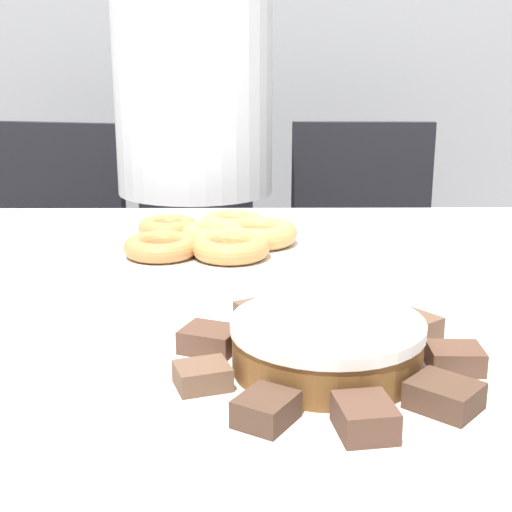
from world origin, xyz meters
TOP-DOWN VIEW (x-y plane):
  - table at (0.00, 0.00)m, footprint 1.99×1.10m
  - person_standing at (-0.15, 0.86)m, footprint 0.39×0.39m
  - office_chair_left at (-0.59, 0.89)m, footprint 0.53×0.53m
  - office_chair_right at (0.30, 0.89)m, footprint 0.45×0.45m
  - plate_cake at (0.06, -0.29)m, footprint 0.34×0.34m
  - plate_donuts at (-0.07, 0.19)m, footprint 0.37×0.37m
  - frosted_cake at (0.06, -0.29)m, footprint 0.19×0.19m
  - lamington_0 at (0.08, -0.42)m, footprint 0.05×0.06m
  - lamington_1 at (0.16, -0.38)m, footprint 0.08×0.08m
  - lamington_2 at (0.19, -0.30)m, footprint 0.05×0.05m
  - lamington_3 at (0.16, -0.21)m, footprint 0.08×0.08m
  - lamington_4 at (0.09, -0.17)m, footprint 0.05×0.06m
  - lamington_5 at (0.00, -0.18)m, footprint 0.07×0.07m
  - lamington_6 at (-0.06, -0.25)m, footprint 0.07×0.07m
  - lamington_7 at (-0.06, -0.34)m, footprint 0.06×0.06m
  - lamington_8 at (-0.00, -0.40)m, footprint 0.06×0.07m
  - donut_0 at (-0.07, 0.19)m, footprint 0.11×0.11m
  - donut_1 at (-0.16, 0.25)m, footprint 0.10×0.10m
  - donut_2 at (-0.15, 0.13)m, footprint 0.12×0.12m
  - donut_3 at (-0.04, 0.12)m, footprint 0.12×0.12m
  - donut_4 at (0.00, 0.20)m, footprint 0.13×0.13m
  - donut_5 at (-0.04, 0.29)m, footprint 0.11×0.11m

SIDE VIEW (x-z plane):
  - office_chair_left at x=-0.59m, z-range -0.02..0.90m
  - office_chair_right at x=0.30m, z-range -0.02..0.90m
  - table at x=0.00m, z-range 0.32..1.10m
  - plate_cake at x=0.06m, z-range 0.78..0.79m
  - plate_donuts at x=-0.07m, z-range 0.78..0.79m
  - lamington_4 at x=0.09m, z-range 0.79..0.81m
  - lamington_7 at x=-0.06m, z-range 0.79..0.81m
  - lamington_2 at x=0.19m, z-range 0.79..0.81m
  - lamington_3 at x=0.16m, z-range 0.79..0.81m
  - lamington_8 at x=0.00m, z-range 0.79..0.81m
  - lamington_6 at x=-0.06m, z-range 0.79..0.81m
  - lamington_1 at x=0.16m, z-range 0.79..0.81m
  - lamington_0 at x=0.08m, z-range 0.79..0.81m
  - lamington_5 at x=0.00m, z-range 0.79..0.81m
  - donut_2 at x=-0.15m, z-range 0.79..0.82m
  - donut_5 at x=-0.04m, z-range 0.79..0.82m
  - donut_3 at x=-0.04m, z-range 0.79..0.82m
  - donut_1 at x=-0.16m, z-range 0.79..0.82m
  - donut_0 at x=-0.07m, z-range 0.79..0.82m
  - donut_4 at x=0.00m, z-range 0.79..0.82m
  - person_standing at x=-0.15m, z-range 0.03..1.59m
  - frosted_cake at x=0.06m, z-range 0.79..0.84m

